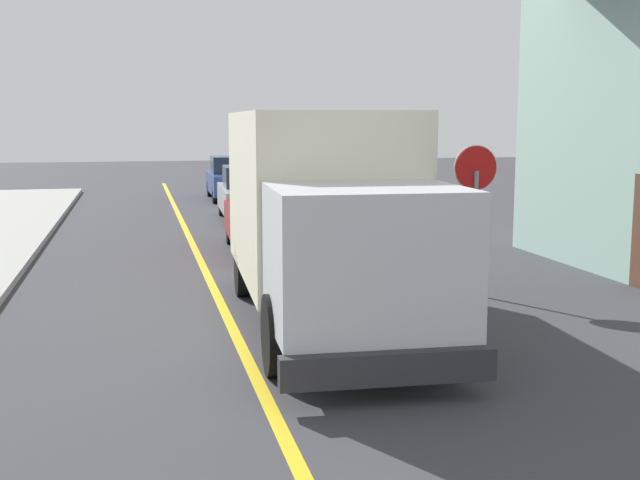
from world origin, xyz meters
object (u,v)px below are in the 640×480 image
Objects in this scene: parked_car_mid at (251,195)px; box_truck at (324,207)px; parked_car_near at (269,218)px; stop_sign at (475,191)px; parked_car_far at (233,179)px.

box_truck is at bearing -93.02° from parked_car_mid.
stop_sign is (2.76, -5.49, 1.06)m from parked_car_near.
parked_car_near is 6.05m from parked_car_mid.
stop_sign is at bearing -83.51° from parked_car_far.
box_truck is at bearing -92.07° from parked_car_near.
parked_car_far is 18.42m from stop_sign.
parked_car_near is 1.69× the size of stop_sign.
parked_car_near is at bearing 87.93° from box_truck.
stop_sign is (2.33, -11.52, 1.06)m from parked_car_mid.
parked_car_mid is at bearing 85.93° from parked_car_near.
box_truck is 3.22m from stop_sign.
box_truck is 19.48m from parked_car_far.
parked_car_near is (0.24, 6.65, -0.97)m from box_truck.
parked_car_far is at bearing 86.96° from parked_car_near.
stop_sign is at bearing 21.26° from box_truck.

